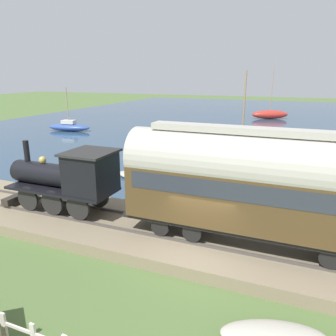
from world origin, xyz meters
TOP-DOWN VIEW (x-y plane):
  - ground_plane at (0.00, 0.00)m, footprint 200.00×200.00m
  - harbor_water at (43.73, 0.00)m, footprint 80.00×80.00m
  - rail_embankment at (1.02, 0.00)m, footprint 4.83×56.00m
  - steam_locomotive at (1.02, 6.66)m, footprint 2.18×5.82m
  - passenger_coach at (1.02, -2.01)m, footprint 2.21×10.76m
  - sailboat_red at (44.26, 1.74)m, footprint 4.01×5.99m
  - sailboat_green at (7.87, -0.03)m, footprint 2.10×4.33m
  - sailboat_blue at (22.54, 23.98)m, footprint 2.49×5.72m
  - rowboat_far_out at (8.18, 7.39)m, footprint 2.06×2.72m
  - beached_dinghy at (-3.11, -2.96)m, footprint 1.88×3.00m

SIDE VIEW (x-z plane):
  - ground_plane at x=0.00m, z-range 0.00..0.00m
  - harbor_water at x=43.73m, z-range 0.00..0.01m
  - rowboat_far_out at x=8.18m, z-range 0.01..0.35m
  - beached_dinghy at x=-3.11m, z-range 0.00..0.44m
  - rail_embankment at x=1.02m, z-range -0.06..0.54m
  - sailboat_blue at x=22.54m, z-range -2.16..3.21m
  - sailboat_red at x=44.26m, z-range -3.33..4.74m
  - sailboat_green at x=7.87m, z-range -2.77..4.31m
  - steam_locomotive at x=1.02m, z-range 0.70..3.91m
  - passenger_coach at x=1.02m, z-range 0.84..5.31m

